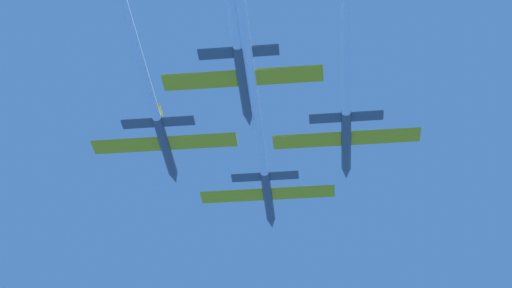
% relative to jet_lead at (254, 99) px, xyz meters
% --- Properties ---
extents(jet_lead, '(15.81, 57.42, 2.62)m').
position_rel_jet_lead_xyz_m(jet_lead, '(0.00, 0.00, 0.00)').
color(jet_lead, '#4C5660').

